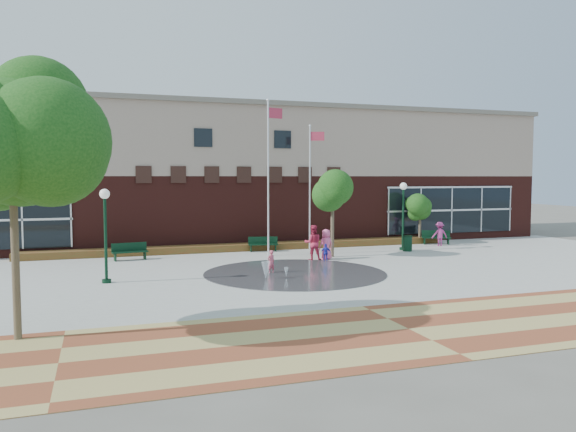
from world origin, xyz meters
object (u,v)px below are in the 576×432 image
object	(u,v)px
flagpole_right	(311,181)
bench_left	(130,255)
tree_big_left	(11,137)
child_splash	(271,262)
flagpole_left	(269,169)
trash_can	(407,243)

from	to	relation	value
flagpole_right	bench_left	size ratio (longest dim) A/B	3.96
tree_big_left	child_splash	size ratio (longest dim) A/B	7.17
tree_big_left	bench_left	bearing A→B (deg)	75.40
flagpole_left	child_splash	world-z (taller)	flagpole_left
bench_left	child_splash	size ratio (longest dim) A/B	1.78
trash_can	child_splash	xyz separation A→B (m)	(-9.96, -4.69, 0.05)
tree_big_left	child_splash	xyz separation A→B (m)	(9.66, 7.93, -4.97)
flagpole_left	child_splash	distance (m)	7.17
flagpole_right	trash_can	distance (m)	6.90
tree_big_left	child_splash	bearing A→B (deg)	39.37
flagpole_right	child_splash	world-z (taller)	flagpole_right
bench_left	child_splash	xyz separation A→B (m)	(5.97, -6.25, 0.24)
flagpole_left	child_splash	bearing A→B (deg)	-121.44
bench_left	tree_big_left	world-z (taller)	tree_big_left
trash_can	bench_left	bearing A→B (deg)	174.41
child_splash	trash_can	bearing A→B (deg)	-174.99
flagpole_right	trash_can	size ratio (longest dim) A/B	7.87
flagpole_left	tree_big_left	size ratio (longest dim) A/B	1.14
flagpole_left	trash_can	world-z (taller)	flagpole_left
flagpole_left	trash_can	bearing A→B (deg)	-20.96
flagpole_right	child_splash	size ratio (longest dim) A/B	7.03
trash_can	flagpole_right	bearing A→B (deg)	159.37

